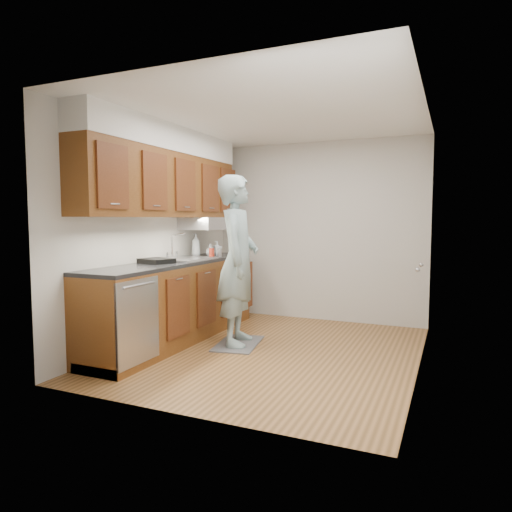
{
  "coord_description": "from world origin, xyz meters",
  "views": [
    {
      "loc": [
        1.77,
        -4.49,
        1.43
      ],
      "look_at": [
        -0.29,
        0.25,
        1.01
      ],
      "focal_mm": 32.0,
      "sensor_mm": 36.0,
      "label": 1
    }
  ],
  "objects_px": {
    "soap_bottle_a": "(196,245)",
    "steel_can": "(219,253)",
    "dish_rack": "(156,261)",
    "soda_can": "(212,253)",
    "soap_bottle_b": "(217,248)",
    "soap_bottle_c": "(210,250)",
    "person": "(238,249)"
  },
  "relations": [
    {
      "from": "person",
      "to": "dish_rack",
      "type": "xyz_separation_m",
      "value": [
        -0.79,
        -0.44,
        -0.13
      ]
    },
    {
      "from": "steel_can",
      "to": "soap_bottle_b",
      "type": "bearing_deg",
      "value": 124.59
    },
    {
      "from": "soda_can",
      "to": "dish_rack",
      "type": "distance_m",
      "value": 0.86
    },
    {
      "from": "soap_bottle_a",
      "to": "soap_bottle_c",
      "type": "distance_m",
      "value": 0.21
    },
    {
      "from": "soap_bottle_c",
      "to": "steel_can",
      "type": "bearing_deg",
      "value": -23.48
    },
    {
      "from": "soap_bottle_a",
      "to": "soap_bottle_b",
      "type": "height_order",
      "value": "soap_bottle_a"
    },
    {
      "from": "soap_bottle_c",
      "to": "dish_rack",
      "type": "relative_size",
      "value": 0.48
    },
    {
      "from": "soda_can",
      "to": "soap_bottle_a",
      "type": "bearing_deg",
      "value": 148.56
    },
    {
      "from": "soap_bottle_c",
      "to": "dish_rack",
      "type": "distance_m",
      "value": 1.09
    },
    {
      "from": "person",
      "to": "soap_bottle_b",
      "type": "bearing_deg",
      "value": 26.13
    },
    {
      "from": "soda_can",
      "to": "dish_rack",
      "type": "bearing_deg",
      "value": -106.16
    },
    {
      "from": "soap_bottle_b",
      "to": "soap_bottle_c",
      "type": "height_order",
      "value": "soap_bottle_b"
    },
    {
      "from": "soda_can",
      "to": "steel_can",
      "type": "distance_m",
      "value": 0.19
    },
    {
      "from": "steel_can",
      "to": "dish_rack",
      "type": "xyz_separation_m",
      "value": [
        -0.25,
        -1.01,
        -0.03
      ]
    },
    {
      "from": "soap_bottle_b",
      "to": "dish_rack",
      "type": "distance_m",
      "value": 1.22
    },
    {
      "from": "soap_bottle_b",
      "to": "soda_can",
      "type": "xyz_separation_m",
      "value": [
        0.13,
        -0.39,
        -0.03
      ]
    },
    {
      "from": "soap_bottle_a",
      "to": "dish_rack",
      "type": "xyz_separation_m",
      "value": [
        0.12,
        -1.04,
        -0.12
      ]
    },
    {
      "from": "person",
      "to": "soap_bottle_a",
      "type": "height_order",
      "value": "person"
    },
    {
      "from": "soap_bottle_a",
      "to": "dish_rack",
      "type": "distance_m",
      "value": 1.06
    },
    {
      "from": "soap_bottle_b",
      "to": "dish_rack",
      "type": "height_order",
      "value": "soap_bottle_b"
    },
    {
      "from": "soap_bottle_c",
      "to": "soda_can",
      "type": "xyz_separation_m",
      "value": [
        0.17,
        -0.27,
        -0.02
      ]
    },
    {
      "from": "dish_rack",
      "to": "soda_can",
      "type": "bearing_deg",
      "value": 89.13
    },
    {
      "from": "soap_bottle_a",
      "to": "soap_bottle_b",
      "type": "distance_m",
      "value": 0.29
    },
    {
      "from": "person",
      "to": "soap_bottle_a",
      "type": "bearing_deg",
      "value": 41.23
    },
    {
      "from": "soap_bottle_c",
      "to": "person",
      "type": "bearing_deg",
      "value": -42.21
    },
    {
      "from": "soap_bottle_a",
      "to": "steel_can",
      "type": "bearing_deg",
      "value": -4.62
    },
    {
      "from": "person",
      "to": "soda_can",
      "type": "relative_size",
      "value": 17.44
    },
    {
      "from": "soda_can",
      "to": "dish_rack",
      "type": "height_order",
      "value": "soda_can"
    },
    {
      "from": "soap_bottle_c",
      "to": "steel_can",
      "type": "height_order",
      "value": "soap_bottle_c"
    },
    {
      "from": "dish_rack",
      "to": "soap_bottle_c",
      "type": "bearing_deg",
      "value": 101.48
    },
    {
      "from": "soap_bottle_c",
      "to": "dish_rack",
      "type": "bearing_deg",
      "value": -93.81
    },
    {
      "from": "person",
      "to": "dish_rack",
      "type": "relative_size",
      "value": 6.42
    }
  ]
}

